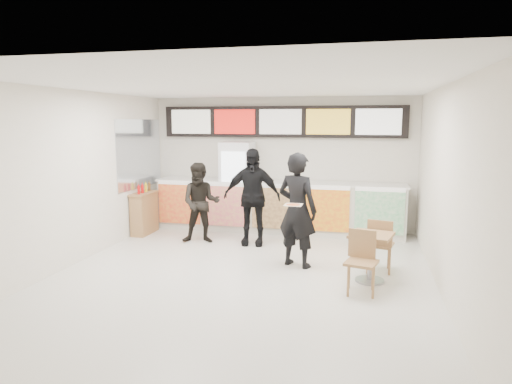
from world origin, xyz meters
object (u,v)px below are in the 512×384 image
(customer_left, at_px, (201,203))
(cafe_table, at_px, (371,249))
(customer_main, at_px, (297,210))
(condiment_ledge, at_px, (144,213))
(drinks_fridge, at_px, (237,186))
(customer_mid, at_px, (252,197))
(service_counter, at_px, (277,206))

(customer_left, bearing_deg, cafe_table, -38.00)
(customer_main, height_order, condiment_ledge, customer_main)
(cafe_table, bearing_deg, condiment_ledge, 171.72)
(drinks_fridge, height_order, cafe_table, drinks_fridge)
(customer_left, bearing_deg, customer_main, -39.61)
(drinks_fridge, bearing_deg, customer_mid, -61.88)
(customer_main, bearing_deg, cafe_table, 178.97)
(cafe_table, bearing_deg, service_counter, 139.26)
(drinks_fridge, bearing_deg, customer_main, -54.02)
(service_counter, relative_size, drinks_fridge, 2.78)
(customer_mid, relative_size, cafe_table, 1.21)
(service_counter, bearing_deg, customer_mid, -104.27)
(customer_mid, xyz_separation_m, cafe_table, (2.30, -1.68, -0.44))
(service_counter, xyz_separation_m, cafe_table, (2.01, -2.85, -0.05))
(drinks_fridge, relative_size, cafe_table, 1.25)
(service_counter, distance_m, customer_mid, 1.28)
(customer_mid, xyz_separation_m, condiment_ledge, (-2.52, 0.31, -0.50))
(customer_main, bearing_deg, customer_left, -5.54)
(condiment_ledge, bearing_deg, customer_left, -15.61)
(condiment_ledge, bearing_deg, drinks_fridge, 24.96)
(service_counter, xyz_separation_m, drinks_fridge, (-0.93, 0.02, 0.43))
(customer_mid, bearing_deg, customer_main, -52.44)
(drinks_fridge, bearing_deg, cafe_table, -44.29)
(customer_main, height_order, customer_left, customer_main)
(service_counter, xyz_separation_m, customer_main, (0.78, -2.35, 0.41))
(drinks_fridge, height_order, customer_mid, drinks_fridge)
(customer_left, bearing_deg, drinks_fridge, 59.63)
(customer_left, xyz_separation_m, cafe_table, (3.35, -1.58, -0.29))
(service_counter, relative_size, customer_main, 2.84)
(condiment_ledge, bearing_deg, service_counter, 16.98)
(cafe_table, relative_size, condiment_ledge, 1.46)
(customer_main, relative_size, customer_left, 1.19)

